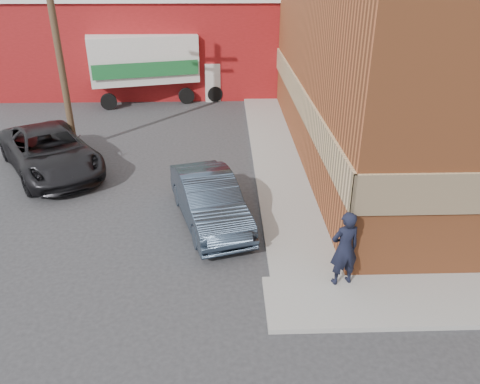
# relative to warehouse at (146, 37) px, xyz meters

# --- Properties ---
(ground) EXTENTS (90.00, 90.00, 0.00)m
(ground) POSITION_rel_warehouse_xyz_m (6.00, -20.00, -2.81)
(ground) COLOR #28282B
(ground) RESTS_ON ground
(sidewalk_west) EXTENTS (1.80, 18.00, 0.12)m
(sidewalk_west) POSITION_rel_warehouse_xyz_m (6.60, -11.00, -2.75)
(sidewalk_west) COLOR gray
(sidewalk_west) RESTS_ON ground
(warehouse) EXTENTS (16.30, 8.30, 5.60)m
(warehouse) POSITION_rel_warehouse_xyz_m (0.00, 0.00, 0.00)
(warehouse) COLOR maroon
(warehouse) RESTS_ON ground
(utility_pole) EXTENTS (2.00, 0.26, 9.00)m
(utility_pole) POSITION_rel_warehouse_xyz_m (-1.50, -11.00, 1.93)
(utility_pole) COLOR #4A3825
(utility_pole) RESTS_ON ground
(man) EXTENTS (0.77, 0.60, 1.87)m
(man) POSITION_rel_warehouse_xyz_m (7.34, -20.25, -1.76)
(man) COLOR black
(man) RESTS_ON sidewalk_south
(sedan) EXTENTS (2.68, 4.63, 1.44)m
(sedan) POSITION_rel_warehouse_xyz_m (4.18, -17.11, -2.09)
(sedan) COLOR #2A3747
(sedan) RESTS_ON ground
(suv_a) EXTENTS (5.24, 6.15, 1.57)m
(suv_a) POSITION_rel_warehouse_xyz_m (-1.64, -13.25, -2.03)
(suv_a) COLOR black
(suv_a) RESTS_ON ground
(box_truck) EXTENTS (7.44, 3.83, 3.52)m
(box_truck) POSITION_rel_warehouse_xyz_m (1.08, -3.83, -0.78)
(box_truck) COLOR silver
(box_truck) RESTS_ON ground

